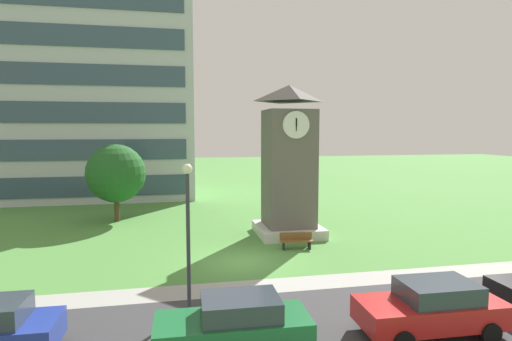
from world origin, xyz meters
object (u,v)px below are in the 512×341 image
at_px(street_lamp, 188,220).
at_px(parked_car_green, 235,325).
at_px(tree_near_tower, 116,173).
at_px(park_bench, 296,240).
at_px(parked_car_red, 432,307).
at_px(clock_tower, 289,170).

xyz_separation_m(street_lamp, parked_car_green, (1.18, -3.09, -2.48)).
bearing_deg(tree_near_tower, park_bench, -41.18).
bearing_deg(parked_car_green, parked_car_red, -0.46).
bearing_deg(park_bench, clock_tower, 82.22).
bearing_deg(park_bench, parked_car_red, -81.81).
height_order(street_lamp, parked_car_red, street_lamp).
bearing_deg(street_lamp, parked_car_green, -69.03).
relative_size(parked_car_green, parked_car_red, 0.97).
height_order(park_bench, tree_near_tower, tree_near_tower).
bearing_deg(park_bench, parked_car_green, -116.10).
bearing_deg(parked_car_green, clock_tower, 67.87).
height_order(park_bench, street_lamp, street_lamp).
relative_size(street_lamp, parked_car_red, 1.14).
relative_size(park_bench, parked_car_red, 0.39).
xyz_separation_m(park_bench, tree_near_tower, (-10.52, 9.20, 2.98)).
xyz_separation_m(clock_tower, parked_car_green, (-5.33, -13.09, -3.21)).
bearing_deg(tree_near_tower, parked_car_green, -73.71).
xyz_separation_m(clock_tower, street_lamp, (-6.51, -10.00, -0.73)).
distance_m(clock_tower, street_lamp, 11.96).
xyz_separation_m(street_lamp, parked_car_red, (7.53, -3.14, -2.48)).
distance_m(tree_near_tower, parked_car_green, 20.18).
height_order(tree_near_tower, parked_car_green, tree_near_tower).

